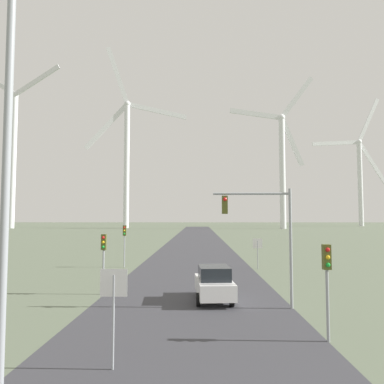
{
  "coord_description": "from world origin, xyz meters",
  "views": [
    {
      "loc": [
        0.38,
        -0.91,
        4.44
      ],
      "look_at": [
        0.0,
        21.71,
        5.94
      ],
      "focal_mm": 35.0,
      "sensor_mm": 36.0,
      "label": 1
    }
  ],
  "objects": [
    {
      "name": "car_approaching",
      "position": [
        1.21,
        19.21,
        0.91
      ],
      "size": [
        2.1,
        4.22,
        1.83
      ],
      "color": "white",
      "rests_on": "ground"
    },
    {
      "name": "traffic_light_post_near_left",
      "position": [
        -5.09,
        20.74,
        2.52
      ],
      "size": [
        0.28,
        0.34,
        3.43
      ],
      "color": "#93999E",
      "rests_on": "ground"
    },
    {
      "name": "traffic_light_mast_overhead",
      "position": [
        3.59,
        17.6,
        4.11
      ],
      "size": [
        3.86,
        0.35,
        5.83
      ],
      "color": "#93999E",
      "rests_on": "ground"
    },
    {
      "name": "road_surface",
      "position": [
        0.0,
        48.0,
        0.0
      ],
      "size": [
        10.0,
        240.0,
        0.01
      ],
      "color": "#38383D",
      "rests_on": "ground"
    },
    {
      "name": "stop_sign_far",
      "position": [
        5.45,
        31.35,
        1.8
      ],
      "size": [
        0.81,
        0.07,
        2.58
      ],
      "color": "#93999E",
      "rests_on": "ground"
    },
    {
      "name": "traffic_light_post_near_right",
      "position": [
        5.02,
        12.78,
        2.53
      ],
      "size": [
        0.28,
        0.33,
        3.44
      ],
      "color": "#93999E",
      "rests_on": "ground"
    },
    {
      "name": "wind_turbine_right",
      "position": [
        77.66,
        177.95,
        26.03
      ],
      "size": [
        37.64,
        7.04,
        62.22
      ],
      "color": "silver",
      "rests_on": "ground"
    },
    {
      "name": "wind_turbine_left",
      "position": [
        -28.28,
        146.85,
        31.27
      ],
      "size": [
        40.63,
        6.11,
        73.35
      ],
      "color": "silver",
      "rests_on": "ground"
    },
    {
      "name": "traffic_light_post_mid_left",
      "position": [
        -6.15,
        32.21,
        2.7
      ],
      "size": [
        0.28,
        0.33,
        3.67
      ],
      "color": "#93999E",
      "rests_on": "ground"
    },
    {
      "name": "stop_sign_near",
      "position": [
        -2.12,
        10.23,
        2.03
      ],
      "size": [
        0.81,
        0.07,
        2.9
      ],
      "color": "#93999E",
      "rests_on": "ground"
    },
    {
      "name": "wind_turbine_center",
      "position": [
        31.86,
        138.58,
        26.22
      ],
      "size": [
        32.23,
        2.97,
        58.01
      ],
      "color": "silver",
      "rests_on": "ground"
    },
    {
      "name": "wind_turbine_far_left",
      "position": [
        -72.5,
        143.84,
        32.45
      ],
      "size": [
        37.08,
        6.87,
        65.01
      ],
      "color": "silver",
      "rests_on": "ground"
    },
    {
      "name": "streetlamp",
      "position": [
        -3.82,
        7.14,
        7.2
      ],
      "size": [
        3.55,
        0.32,
        11.71
      ],
      "color": "#93999E",
      "rests_on": "ground"
    }
  ]
}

